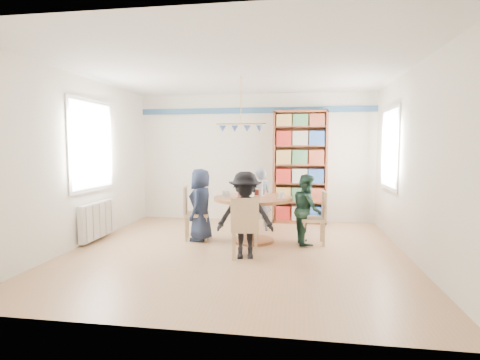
% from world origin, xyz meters
% --- Properties ---
extents(ground, '(5.00, 5.00, 0.00)m').
position_xyz_m(ground, '(0.00, 0.00, 0.00)').
color(ground, tan).
extents(room_shell, '(5.00, 5.00, 5.00)m').
position_xyz_m(room_shell, '(-0.26, 0.87, 1.65)').
color(room_shell, white).
rests_on(room_shell, ground).
extents(radiator, '(0.12, 1.00, 0.60)m').
position_xyz_m(radiator, '(-2.42, 0.30, 0.35)').
color(radiator, silver).
rests_on(radiator, ground).
extents(dining_table, '(1.30, 1.30, 0.75)m').
position_xyz_m(dining_table, '(0.19, 0.63, 0.56)').
color(dining_table, brown).
rests_on(dining_table, ground).
extents(chair_left, '(0.48, 0.48, 0.91)m').
position_xyz_m(chair_left, '(-0.86, 0.62, 0.50)').
color(chair_left, '#D6B083').
rests_on(chair_left, ground).
extents(chair_right, '(0.41, 0.41, 0.87)m').
position_xyz_m(chair_right, '(1.24, 0.62, 0.48)').
color(chair_right, '#D6B083').
rests_on(chair_right, ground).
extents(chair_far, '(0.58, 0.58, 1.05)m').
position_xyz_m(chair_far, '(0.12, 1.68, 0.58)').
color(chair_far, '#D6B083').
rests_on(chair_far, ground).
extents(chair_near, '(0.43, 0.43, 0.88)m').
position_xyz_m(chair_near, '(0.19, -0.37, 0.48)').
color(chair_near, '#D6B083').
rests_on(chair_near, ground).
extents(person_left, '(0.43, 0.62, 1.21)m').
position_xyz_m(person_left, '(-0.70, 0.59, 0.61)').
color(person_left, '#171E32').
rests_on(person_left, ground).
extents(person_right, '(0.52, 0.62, 1.14)m').
position_xyz_m(person_right, '(1.07, 0.62, 0.57)').
color(person_right, '#1C382B').
rests_on(person_right, ground).
extents(person_far, '(0.45, 0.32, 1.19)m').
position_xyz_m(person_far, '(0.22, 1.48, 0.59)').
color(person_far, gray).
rests_on(person_far, ground).
extents(person_near, '(0.85, 0.55, 1.23)m').
position_xyz_m(person_near, '(0.19, -0.32, 0.62)').
color(person_near, black).
rests_on(person_near, ground).
extents(bookshelf, '(1.10, 0.33, 2.32)m').
position_xyz_m(bookshelf, '(0.95, 2.34, 1.14)').
color(bookshelf, brown).
rests_on(bookshelf, ground).
extents(tableware, '(1.12, 1.12, 0.29)m').
position_xyz_m(tableware, '(0.16, 0.65, 0.81)').
color(tableware, white).
rests_on(tableware, dining_table).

